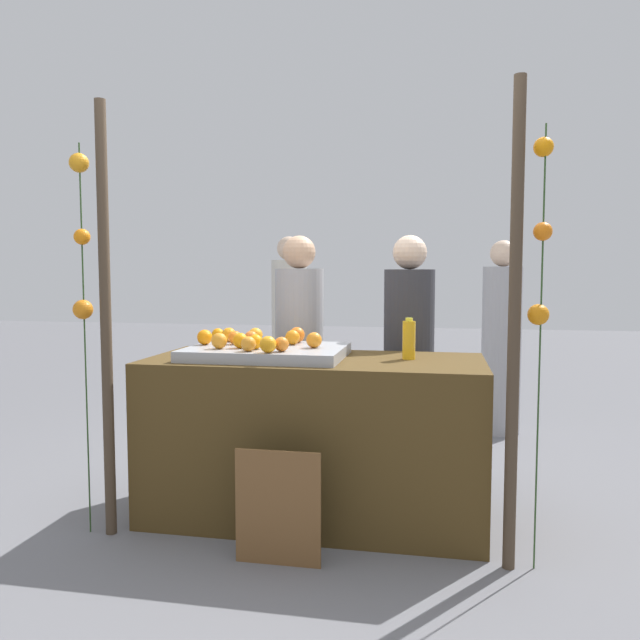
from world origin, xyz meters
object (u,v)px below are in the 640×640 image
object	(u,v)px
orange_1	(297,335)
orange_0	(255,335)
chalkboard_sign	(278,509)
vendor_left	(299,365)
juice_bottle	(409,340)
vendor_right	(408,369)
stall_counter	(315,437)

from	to	relation	value
orange_1	orange_0	bearing A→B (deg)	-172.93
chalkboard_sign	vendor_left	bearing A→B (deg)	98.27
orange_1	chalkboard_sign	bearing A→B (deg)	-83.30
orange_0	juice_bottle	distance (m)	0.91
juice_bottle	chalkboard_sign	xyz separation A→B (m)	(-0.56, -0.66, -0.73)
chalkboard_sign	vendor_right	world-z (taller)	vendor_right
orange_0	vendor_left	size ratio (longest dim) A/B	0.05
stall_counter	orange_0	size ratio (longest dim) A/B	21.29
juice_bottle	vendor_left	size ratio (longest dim) A/B	0.14
juice_bottle	vendor_left	xyz separation A→B (m)	(-0.75, 0.60, -0.25)
orange_1	juice_bottle	distance (m)	0.68
vendor_left	vendor_right	bearing A→B (deg)	-1.89
orange_1	vendor_right	xyz separation A→B (m)	(0.63, 0.43, -0.25)
stall_counter	orange_1	xyz separation A→B (m)	(-0.15, 0.21, 0.55)
orange_0	vendor_right	bearing A→B (deg)	27.49
orange_0	chalkboard_sign	xyz separation A→B (m)	(0.34, -0.78, -0.73)
orange_0	orange_1	size ratio (longest dim) A/B	0.94
vendor_left	vendor_right	world-z (taller)	vendor_left
vendor_right	orange_1	bearing A→B (deg)	-146.04
chalkboard_sign	vendor_right	bearing A→B (deg)	66.39
juice_bottle	vendor_right	world-z (taller)	vendor_right
stall_counter	chalkboard_sign	distance (m)	0.63
orange_0	chalkboard_sign	bearing A→B (deg)	-66.36
orange_0	chalkboard_sign	world-z (taller)	orange_0
stall_counter	juice_bottle	xyz separation A→B (m)	(0.51, 0.06, 0.55)
orange_1	vendor_left	xyz separation A→B (m)	(-0.09, 0.45, -0.25)
stall_counter	vendor_right	distance (m)	0.85
orange_0	chalkboard_sign	distance (m)	1.12
orange_1	stall_counter	bearing A→B (deg)	-54.12
stall_counter	vendor_right	bearing A→B (deg)	52.52
stall_counter	vendor_left	xyz separation A→B (m)	(-0.24, 0.66, 0.30)
chalkboard_sign	vendor_left	distance (m)	1.36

